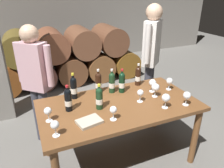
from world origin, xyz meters
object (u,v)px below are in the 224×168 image
Objects in this scene: wine_glass_6 at (55,125)px; wine_glass_7 at (166,98)px; wine_bottle_0 at (138,76)px; wine_glass_1 at (187,96)px; wine_bottle_3 at (112,82)px; wine_glass_0 at (113,110)px; wine_bottle_2 at (98,82)px; taster_seated_left at (36,77)px; wine_bottle_5 at (122,82)px; wine_bottle_1 at (74,88)px; wine_bottle_4 at (68,100)px; tasting_notebook at (89,122)px; sommelier_presenting at (151,52)px; wine_bottle_6 at (99,98)px; wine_glass_5 at (140,93)px; dining_table at (119,111)px; wine_glass_2 at (169,81)px; wine_glass_4 at (48,112)px; wine_glass_8 at (153,83)px; wine_glass_3 at (155,88)px.

wine_glass_7 is at bearing 1.21° from wine_glass_6.
wine_bottle_0 is 1.84× the size of wine_glass_1.
wine_bottle_3 reaches higher than wine_glass_0.
taster_seated_left is (-0.66, 0.37, 0.04)m from wine_bottle_2.
wine_bottle_3 is at bearing 159.80° from wine_bottle_5.
wine_glass_1 is 1.74m from taster_seated_left.
wine_glass_6 is (-0.31, -0.61, -0.03)m from wine_bottle_1.
wine_bottle_0 is at bearing 29.29° from wine_glass_6.
wine_glass_1 is (0.60, -0.59, -0.02)m from wine_bottle_3.
wine_bottle_2 is at bearing 33.03° from wine_bottle_4.
wine_glass_1 is at bearing -16.30° from tasting_notebook.
sommelier_presenting is (1.27, 0.43, 0.15)m from wine_bottle_1.
wine_bottle_4 is 0.41m from wine_glass_6.
wine_bottle_1 reaches higher than wine_bottle_6.
wine_glass_7 is (0.17, -0.22, 0.01)m from wine_glass_5.
wine_glass_0 is at bearing -43.75° from wine_bottle_4.
dining_table is at bearing -140.12° from wine_bottle_0.
wine_bottle_2 is at bearing 46.20° from wine_glass_6.
wine_bottle_3 is 0.70m from wine_glass_2.
wine_glass_7 is (0.36, -0.55, -0.01)m from wine_bottle_3.
wine_bottle_4 is 0.69m from taster_seated_left.
wine_bottle_1 is (-0.41, 0.32, 0.22)m from dining_table.
wine_bottle_6 is 0.91m from taster_seated_left.
wine_bottle_0 is 1.32m from wine_glass_6.
wine_bottle_1 is at bearing -161.26° from sommelier_presenting.
wine_glass_2 is (0.07, 0.39, -0.00)m from wine_glass_1.
wine_bottle_6 reaches higher than wine_glass_4.
wine_glass_2 is at bearing -7.67° from wine_glass_8.
wine_bottle_2 is at bearing 129.74° from wine_glass_7.
wine_bottle_3 reaches higher than wine_glass_7.
taster_seated_left is (-1.63, -0.03, -0.12)m from sommelier_presenting.
wine_bottle_6 is 1.25× the size of tasting_notebook.
taster_seated_left is (-0.59, 0.97, 0.06)m from wine_glass_0.
wine_bottle_3 is 0.51m from wine_glass_3.
wine_bottle_1 is 1.88× the size of wine_glass_7.
tasting_notebook is (-0.30, -0.57, -0.11)m from wine_bottle_2.
wine_bottle_0 is 1.25m from taster_seated_left.
wine_bottle_6 is 1.81× the size of wine_glass_2.
wine_bottle_1 is 0.55m from tasting_notebook.
wine_glass_5 is at bearing -9.48° from wine_bottle_4.
wine_bottle_6 is at bearing -131.71° from wine_bottle_3.
wine_bottle_1 reaches higher than wine_glass_5.
wine_glass_7 is (-0.31, -0.35, 0.01)m from wine_glass_2.
wine_bottle_3 is at bearing 82.70° from dining_table.
taster_seated_left is (-0.54, 0.73, 0.04)m from wine_bottle_6.
wine_bottle_1 is at bearing 79.08° from tasting_notebook.
wine_glass_3 is 1.13× the size of wine_glass_5.
dining_table is 0.74m from wine_glass_2.
dining_table is at bearing 154.75° from wine_glass_1.
wine_bottle_6 reaches higher than wine_glass_0.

